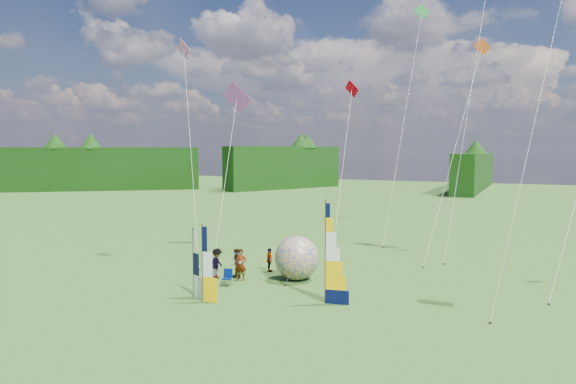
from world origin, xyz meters
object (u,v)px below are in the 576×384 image
at_px(side_banner_left, 202,264).
at_px(side_banner_far, 193,263).
at_px(bol_inflatable, 297,258).
at_px(spectator_d, 270,260).
at_px(spectator_c, 217,264).
at_px(spectator_b, 237,263).
at_px(kite_whale, 469,98).
at_px(camp_chair, 227,278).
at_px(feather_banner_main, 325,254).
at_px(spectator_a, 241,265).

relative_size(side_banner_left, side_banner_far, 1.10).
height_order(bol_inflatable, spectator_d, bol_inflatable).
distance_m(side_banner_left, spectator_d, 7.29).
height_order(side_banner_far, bol_inflatable, side_banner_far).
distance_m(side_banner_far, spectator_d, 6.81).
bearing_deg(spectator_c, side_banner_left, -164.72).
distance_m(spectator_b, kite_whale, 21.25).
relative_size(side_banner_far, camp_chair, 3.70).
relative_size(feather_banner_main, spectator_b, 2.88).
distance_m(spectator_c, camp_chair, 1.91).
bearing_deg(kite_whale, spectator_a, -126.24).
distance_m(side_banner_far, spectator_c, 3.98).
relative_size(side_banner_left, kite_whale, 0.17).
bearing_deg(side_banner_far, side_banner_left, -6.30).
xyz_separation_m(side_banner_far, kite_whale, (11.45, 18.72, 9.86)).
xyz_separation_m(side_banner_far, camp_chair, (0.43, 2.58, -1.29)).
relative_size(feather_banner_main, camp_chair, 5.33).
height_order(spectator_b, kite_whale, kite_whale).
xyz_separation_m(side_banner_left, spectator_b, (-0.98, 4.96, -1.06)).
bearing_deg(spectator_c, side_banner_far, -174.34).
relative_size(spectator_b, kite_whale, 0.08).
bearing_deg(bol_inflatable, spectator_c, -157.58).
height_order(side_banner_left, kite_whale, kite_whale).
bearing_deg(spectator_b, spectator_a, -19.05).
distance_m(feather_banner_main, side_banner_far, 7.03).
bearing_deg(spectator_d, spectator_a, 131.32).
relative_size(side_banner_far, spectator_c, 1.93).
height_order(side_banner_far, spectator_c, side_banner_far).
height_order(side_banner_far, camp_chair, side_banner_far).
distance_m(spectator_a, spectator_c, 1.54).
relative_size(spectator_a, spectator_c, 1.02).
height_order(spectator_a, spectator_d, spectator_a).
bearing_deg(spectator_d, camp_chair, 134.26).
bearing_deg(feather_banner_main, spectator_d, 128.47).
xyz_separation_m(side_banner_left, side_banner_far, (-0.96, 0.53, -0.17)).
height_order(spectator_b, spectator_d, spectator_b).
bearing_deg(spectator_a, side_banner_far, -112.17).
xyz_separation_m(spectator_c, kite_whale, (12.46, 14.97, 10.71)).
bearing_deg(feather_banner_main, kite_whale, 62.95).
bearing_deg(spectator_d, spectator_b, 117.34).
bearing_deg(spectator_d, side_banner_far, 133.86).
relative_size(spectator_a, kite_whale, 0.08).
distance_m(side_banner_left, side_banner_far, 1.11).
relative_size(feather_banner_main, spectator_c, 2.78).
bearing_deg(feather_banner_main, bol_inflatable, 120.08).
xyz_separation_m(spectator_c, spectator_d, (2.05, 2.91, -0.16)).
bearing_deg(bol_inflatable, spectator_b, -161.47).
relative_size(spectator_c, kite_whale, 0.08).
bearing_deg(spectator_c, feather_banner_main, -113.18).
height_order(spectator_b, camp_chair, spectator_b).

